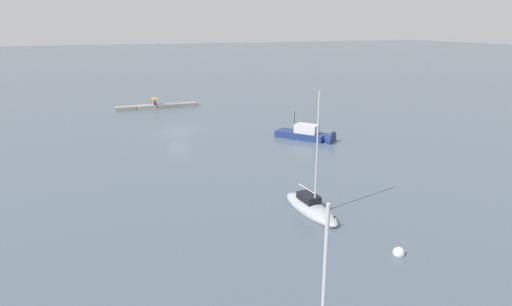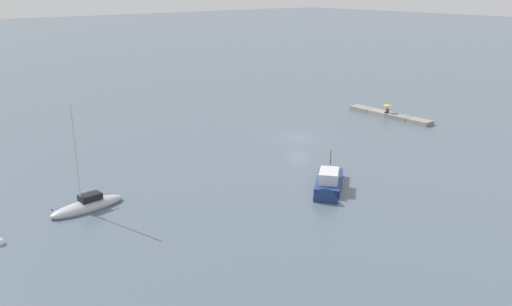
{
  "view_description": "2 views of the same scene",
  "coord_description": "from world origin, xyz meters",
  "px_view_note": "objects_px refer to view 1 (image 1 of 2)",
  "views": [
    {
      "loc": [
        9.53,
        51.48,
        12.67
      ],
      "look_at": [
        -4.59,
        14.88,
        0.89
      ],
      "focal_mm": 30.17,
      "sensor_mm": 36.0,
      "label": 1
    },
    {
      "loc": [
        -42.71,
        41.19,
        17.12
      ],
      "look_at": [
        -5.11,
        10.51,
        1.63
      ],
      "focal_mm": 37.45,
      "sensor_mm": 36.0,
      "label": 2
    }
  ],
  "objects_px": {
    "motorboat_navy_near": "(310,136)",
    "mooring_buoy_mid": "(399,253)",
    "person_seated_maroon_left": "(155,103)",
    "umbrella_open_yellow": "(155,98)",
    "sailboat_grey_near": "(311,208)"
  },
  "relations": [
    {
      "from": "person_seated_maroon_left",
      "to": "motorboat_navy_near",
      "type": "bearing_deg",
      "value": 109.0
    },
    {
      "from": "person_seated_maroon_left",
      "to": "umbrella_open_yellow",
      "type": "height_order",
      "value": "umbrella_open_yellow"
    },
    {
      "from": "person_seated_maroon_left",
      "to": "motorboat_navy_near",
      "type": "xyz_separation_m",
      "value": [
        -13.64,
        25.82,
        -0.37
      ]
    },
    {
      "from": "person_seated_maroon_left",
      "to": "sailboat_grey_near",
      "type": "height_order",
      "value": "sailboat_grey_near"
    },
    {
      "from": "motorboat_navy_near",
      "to": "mooring_buoy_mid",
      "type": "relative_size",
      "value": 9.78
    },
    {
      "from": "person_seated_maroon_left",
      "to": "mooring_buoy_mid",
      "type": "height_order",
      "value": "person_seated_maroon_left"
    },
    {
      "from": "umbrella_open_yellow",
      "to": "motorboat_navy_near",
      "type": "bearing_deg",
      "value": 117.79
    },
    {
      "from": "motorboat_navy_near",
      "to": "mooring_buoy_mid",
      "type": "xyz_separation_m",
      "value": [
        7.39,
        24.72,
        -0.29
      ]
    },
    {
      "from": "person_seated_maroon_left",
      "to": "mooring_buoy_mid",
      "type": "bearing_deg",
      "value": 88.21
    },
    {
      "from": "sailboat_grey_near",
      "to": "mooring_buoy_mid",
      "type": "height_order",
      "value": "sailboat_grey_near"
    },
    {
      "from": "umbrella_open_yellow",
      "to": "sailboat_grey_near",
      "type": "xyz_separation_m",
      "value": [
        -4.33,
        43.56,
        -1.31
      ]
    },
    {
      "from": "sailboat_grey_near",
      "to": "umbrella_open_yellow",
      "type": "bearing_deg",
      "value": -88.44
    },
    {
      "from": "person_seated_maroon_left",
      "to": "motorboat_navy_near",
      "type": "distance_m",
      "value": 29.2
    },
    {
      "from": "umbrella_open_yellow",
      "to": "mooring_buoy_mid",
      "type": "relative_size",
      "value": 1.86
    },
    {
      "from": "motorboat_navy_near",
      "to": "mooring_buoy_mid",
      "type": "bearing_deg",
      "value": 34.24
    }
  ]
}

